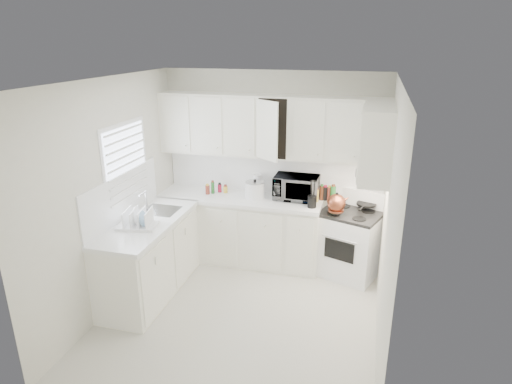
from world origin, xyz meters
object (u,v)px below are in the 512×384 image
(microwave, at_px, (296,185))
(rice_cooker, at_px, (255,189))
(dish_rack, at_px, (137,217))
(stove, at_px, (349,235))
(tea_kettle, at_px, (337,202))
(utensil_crock, at_px, (312,193))

(microwave, xyz_separation_m, rice_cooker, (-0.54, -0.11, -0.06))
(microwave, relative_size, dish_rack, 1.35)
(microwave, bearing_deg, stove, -9.77)
(stove, bearing_deg, tea_kettle, -119.10)
(dish_rack, bearing_deg, utensil_crock, 20.71)
(microwave, distance_m, rice_cooker, 0.56)
(microwave, bearing_deg, tea_kettle, -27.32)
(utensil_crock, relative_size, dish_rack, 0.87)
(stove, distance_m, microwave, 0.95)
(rice_cooker, bearing_deg, dish_rack, -128.56)
(stove, xyz_separation_m, dish_rack, (-2.32, -1.24, 0.50))
(tea_kettle, xyz_separation_m, microwave, (-0.56, 0.30, 0.07))
(tea_kettle, bearing_deg, utensil_crock, 155.57)
(stove, relative_size, rice_cooker, 4.32)
(stove, height_order, dish_rack, dish_rack)
(utensil_crock, bearing_deg, stove, 14.00)
(microwave, bearing_deg, dish_rack, -137.89)
(stove, distance_m, tea_kettle, 0.56)
(dish_rack, bearing_deg, stove, 17.42)
(microwave, distance_m, utensil_crock, 0.36)
(tea_kettle, height_order, dish_rack, tea_kettle)
(stove, relative_size, utensil_crock, 3.03)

